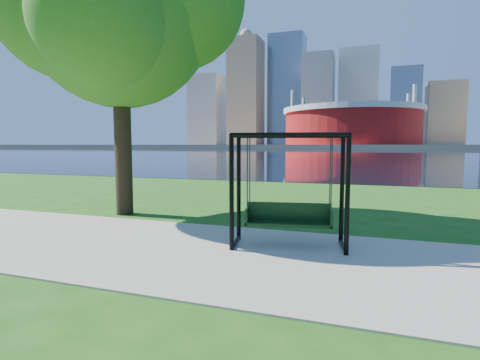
% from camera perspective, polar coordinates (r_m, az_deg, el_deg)
% --- Properties ---
extents(ground, '(900.00, 900.00, 0.00)m').
position_cam_1_polar(ground, '(6.89, 1.86, -10.45)').
color(ground, '#1E5114').
rests_on(ground, ground).
extents(path, '(120.00, 4.00, 0.03)m').
position_cam_1_polar(path, '(6.43, 0.49, -11.47)').
color(path, '#9E937F').
rests_on(path, ground).
extents(river, '(900.00, 180.00, 0.02)m').
position_cam_1_polar(river, '(108.36, 18.31, 4.12)').
color(river, black).
rests_on(river, ground).
extents(far_bank, '(900.00, 228.00, 2.00)m').
position_cam_1_polar(far_bank, '(312.33, 19.02, 4.92)').
color(far_bank, '#937F60').
rests_on(far_bank, ground).
extents(stadium, '(83.00, 83.00, 32.00)m').
position_cam_1_polar(stadium, '(241.94, 16.62, 8.08)').
color(stadium, maroon).
rests_on(stadium, far_bank).
extents(skyline, '(392.00, 66.00, 96.50)m').
position_cam_1_polar(skyline, '(327.55, 18.47, 11.06)').
color(skyline, gray).
rests_on(skyline, far_bank).
extents(swing, '(2.16, 1.24, 2.09)m').
position_cam_1_polar(swing, '(6.84, 7.44, -1.97)').
color(swing, black).
rests_on(swing, ground).
extents(park_tree, '(6.32, 5.71, 7.84)m').
position_cam_1_polar(park_tree, '(11.21, -18.00, 23.69)').
color(park_tree, black).
rests_on(park_tree, ground).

